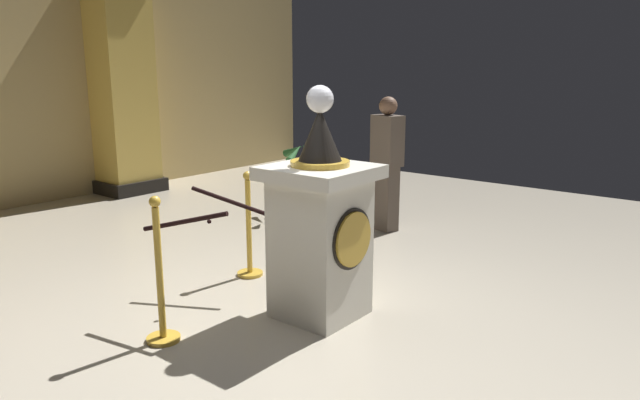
# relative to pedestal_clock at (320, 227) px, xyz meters

# --- Properties ---
(ground_plane) EXTENTS (12.60, 12.60, 0.00)m
(ground_plane) POSITION_rel_pedestal_clock_xyz_m (-0.31, 0.28, -0.71)
(ground_plane) COLOR #B2A893
(pedestal_clock) EXTENTS (0.74, 0.74, 1.78)m
(pedestal_clock) POSITION_rel_pedestal_clock_xyz_m (0.00, 0.00, 0.00)
(pedestal_clock) COLOR silver
(pedestal_clock) RESTS_ON ground_plane
(stanchion_near) EXTENTS (0.24, 0.24, 0.99)m
(stanchion_near) POSITION_rel_pedestal_clock_xyz_m (0.28, 1.07, -0.37)
(stanchion_near) COLOR gold
(stanchion_near) RESTS_ON ground_plane
(stanchion_far) EXTENTS (0.24, 0.24, 1.06)m
(stanchion_far) POSITION_rel_pedestal_clock_xyz_m (-1.06, 0.59, -0.34)
(stanchion_far) COLOR gold
(stanchion_far) RESTS_ON ground_plane
(velvet_rope) EXTENTS (0.95, 0.93, 0.22)m
(velvet_rope) POSITION_rel_pedestal_clock_xyz_m (-0.39, 0.83, 0.07)
(velvet_rope) COLOR black
(column_right) EXTENTS (0.94, 0.94, 3.27)m
(column_right) POSITION_rel_pedestal_clock_xyz_m (1.76, 5.31, 0.91)
(column_right) COLOR black
(column_right) RESTS_ON ground_plane
(potted_palm_right) EXTENTS (0.69, 0.68, 0.98)m
(potted_palm_right) POSITION_rel_pedestal_clock_xyz_m (2.34, 2.18, -0.45)
(potted_palm_right) COLOR #4C3828
(potted_palm_right) RESTS_ON ground_plane
(bystander_guest) EXTENTS (0.31, 0.41, 1.58)m
(bystander_guest) POSITION_rel_pedestal_clock_xyz_m (2.40, 0.93, 0.12)
(bystander_guest) COLOR brown
(bystander_guest) RESTS_ON ground_plane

